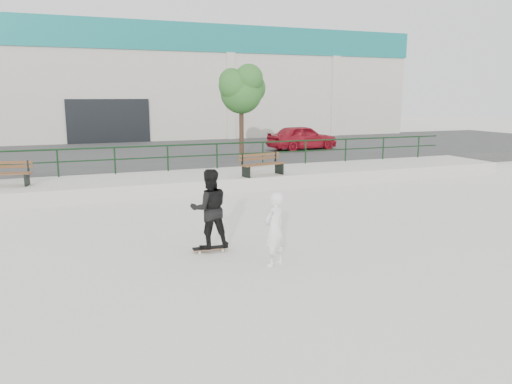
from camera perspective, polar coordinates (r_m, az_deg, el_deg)
name	(u,v)px	position (r m, az deg, el deg)	size (l,w,h in m)	color
ground	(232,280)	(9.53, -2.71, -9.99)	(120.00, 120.00, 0.00)	beige
ledge	(148,184)	(18.44, -12.21, 0.86)	(30.00, 3.00, 0.50)	beige
parking_strip	(121,158)	(26.78, -15.17, 3.82)	(60.00, 14.00, 0.50)	#3A3A3A
railing	(142,153)	(19.57, -12.95, 4.34)	(28.00, 0.06, 1.03)	black
commercial_building	(97,80)	(40.55, -17.74, 12.12)	(44.20, 16.33, 8.00)	beige
bench_left	(3,174)	(18.21, -26.92, 1.86)	(1.82, 0.86, 0.81)	#502A1B
bench_right	(262,165)	(18.41, 0.70, 3.15)	(1.84, 0.87, 0.82)	#502A1B
tree	(242,88)	(23.76, -1.63, 11.80)	(2.44, 2.17, 4.34)	#452C22
red_car	(302,137)	(27.39, 5.30, 6.24)	(1.58, 3.93, 1.34)	maroon
skateboard	(210,248)	(11.20, -5.25, -6.41)	(0.79, 0.25, 0.09)	black
standing_skater	(210,209)	(10.96, -5.34, -1.91)	(0.85, 0.66, 1.76)	black
seated_skater	(275,229)	(10.07, 2.16, -4.27)	(0.56, 0.36, 1.52)	white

